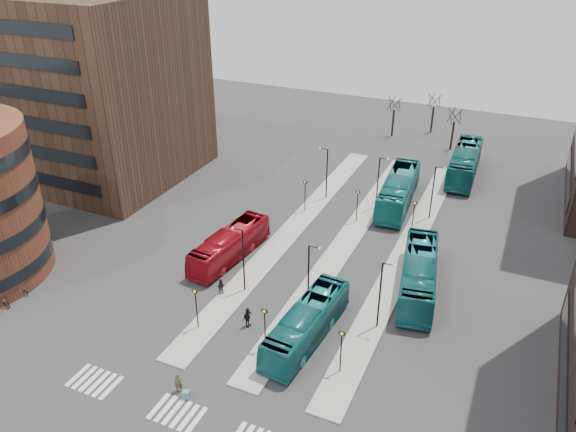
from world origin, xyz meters
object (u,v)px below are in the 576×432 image
at_px(red_bus, 230,245).
at_px(teal_bus_a, 307,323).
at_px(suitcase, 186,394).
at_px(bicycle_mid, 1,302).
at_px(bicycle_far, 20,290).
at_px(traveller, 178,383).
at_px(commuter_c, 305,314).
at_px(commuter_b, 248,317).
at_px(teal_bus_b, 398,190).
at_px(teal_bus_c, 419,274).
at_px(teal_bus_d, 465,162).
at_px(commuter_a, 221,287).

relative_size(red_bus, teal_bus_a, 0.98).
bearing_deg(suitcase, bicycle_mid, 156.02).
bearing_deg(bicycle_far, traveller, -98.81).
distance_m(commuter_c, bicycle_mid, 25.58).
relative_size(teal_bus_a, commuter_b, 6.06).
xyz_separation_m(suitcase, teal_bus_b, (5.71, 34.60, 1.48)).
height_order(teal_bus_c, traveller, teal_bus_c).
xyz_separation_m(red_bus, teal_bus_d, (17.30, 29.12, 0.35)).
bearing_deg(teal_bus_c, suitcase, -130.90).
relative_size(teal_bus_b, bicycle_mid, 7.08).
bearing_deg(traveller, teal_bus_c, 30.62).
bearing_deg(red_bus, teal_bus_d, 65.22).
bearing_deg(commuter_a, suitcase, 88.84).
relative_size(suitcase, traveller, 0.40).
relative_size(suitcase, teal_bus_b, 0.05).
xyz_separation_m(suitcase, traveller, (-0.78, 0.32, 0.47)).
distance_m(red_bus, commuter_b, 10.48).
bearing_deg(teal_bus_a, suitcase, -115.28).
height_order(red_bus, teal_bus_d, teal_bus_d).
distance_m(commuter_b, bicycle_far, 20.55).
xyz_separation_m(suitcase, teal_bus_c, (11.56, 19.00, 1.38)).
bearing_deg(commuter_b, teal_bus_a, -70.58).
bearing_deg(teal_bus_a, red_bus, 149.56).
relative_size(commuter_b, commuter_c, 1.02).
height_order(suitcase, teal_bus_a, teal_bus_a).
height_order(teal_bus_a, teal_bus_c, teal_bus_c).
height_order(teal_bus_c, commuter_c, teal_bus_c).
height_order(red_bus, teal_bus_a, teal_bus_a).
xyz_separation_m(teal_bus_c, teal_bus_d, (-0.30, 26.94, 0.14)).
distance_m(teal_bus_a, teal_bus_c, 11.87).
bearing_deg(red_bus, bicycle_far, -131.50).
bearing_deg(teal_bus_d, commuter_c, -103.58).
distance_m(suitcase, commuter_b, 8.50).
height_order(teal_bus_b, commuter_b, teal_bus_b).
bearing_deg(commuter_c, bicycle_mid, -28.80).
relative_size(teal_bus_c, bicycle_mid, 6.68).
relative_size(traveller, commuter_c, 0.89).
xyz_separation_m(teal_bus_d, commuter_a, (-15.17, -34.58, -1.06)).
bearing_deg(commuter_b, teal_bus_b, 1.31).
bearing_deg(bicycle_mid, red_bus, -44.17).
xyz_separation_m(suitcase, teal_bus_a, (5.15, 9.01, 1.20)).
xyz_separation_m(teal_bus_b, bicycle_far, (-25.53, -30.43, -1.32)).
bearing_deg(traveller, bicycle_far, 142.67).
bearing_deg(teal_bus_b, traveller, -105.18).
distance_m(teal_bus_d, commuter_c, 35.85).
distance_m(commuter_c, bicycle_far, 24.98).
bearing_deg(bicycle_far, commuter_a, -63.04).
height_order(teal_bus_c, commuter_a, teal_bus_c).
relative_size(teal_bus_b, commuter_b, 7.16).
distance_m(suitcase, bicycle_mid, 19.94).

